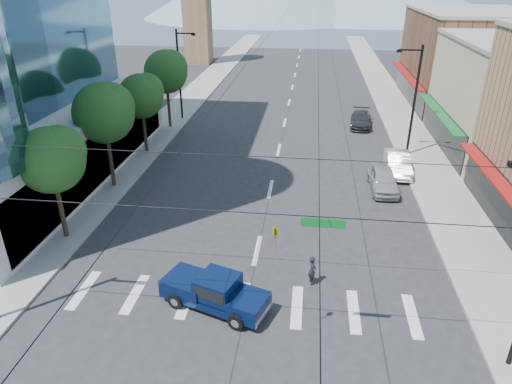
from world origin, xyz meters
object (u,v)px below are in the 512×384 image
pickup_truck (214,291)px  pedestrian (312,270)px  parked_car_far (361,120)px  parked_car_near (383,179)px  parked_car_mid (398,163)px

pickup_truck → pedestrian: size_ratio=3.47×
pedestrian → parked_car_far: bearing=-24.2°
parked_car_near → parked_car_far: parked_car_near is taller
parked_car_near → parked_car_far: (-0.30, 14.78, -0.08)m
pedestrian → parked_car_far: size_ratio=0.32×
pedestrian → parked_car_mid: parked_car_mid is taller
parked_car_near → parked_car_far: 14.79m
parked_car_near → pickup_truck: bearing=-125.4°
pedestrian → parked_car_near: (4.86, 11.50, 0.01)m
pickup_truck → parked_car_mid: pickup_truck is taller
pickup_truck → parked_car_mid: (10.79, 17.02, -0.10)m
parked_car_near → parked_car_mid: parked_car_mid is taller
pickup_truck → parked_car_near: (9.29, 13.81, -0.11)m
parked_car_far → parked_car_mid: bearing=-75.6°
parked_car_far → pickup_truck: bearing=-101.9°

